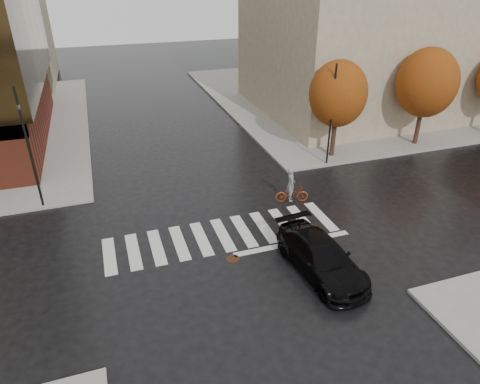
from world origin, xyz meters
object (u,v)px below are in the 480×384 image
object	(u,v)px
cyclist	(291,190)
fire_hydrant	(22,173)
sedan	(321,257)
traffic_light_ne	(332,110)
traffic_light_nw	(28,143)

from	to	relation	value
cyclist	fire_hydrant	bearing A→B (deg)	76.45
sedan	traffic_light_ne	bearing A→B (deg)	54.51
traffic_light_nw	fire_hydrant	xyz separation A→B (m)	(-1.33, 3.70, -3.24)
cyclist	traffic_light_nw	distance (m)	14.20
sedan	cyclist	size ratio (longest dim) A/B	2.48
traffic_light_nw	fire_hydrant	world-z (taller)	traffic_light_nw
cyclist	traffic_light_ne	world-z (taller)	traffic_light_ne
cyclist	traffic_light_ne	size ratio (longest dim) A/B	0.33
sedan	fire_hydrant	bearing A→B (deg)	128.89
sedan	fire_hydrant	distance (m)	18.98
sedan	traffic_light_ne	size ratio (longest dim) A/B	0.81
sedan	fire_hydrant	world-z (taller)	sedan
sedan	cyclist	xyz separation A→B (m)	(1.41, 6.11, -0.04)
traffic_light_ne	fire_hydrant	xyz separation A→B (m)	(-19.00, 3.70, -3.20)
traffic_light_nw	traffic_light_ne	world-z (taller)	traffic_light_nw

